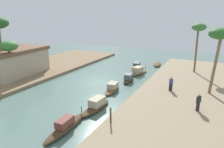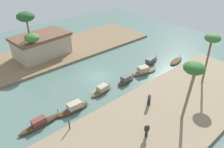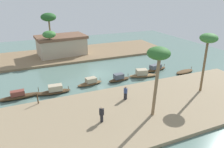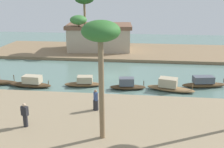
{
  "view_description": "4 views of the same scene",
  "coord_description": "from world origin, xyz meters",
  "px_view_note": "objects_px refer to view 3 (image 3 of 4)",
  "views": [
    {
      "loc": [
        -21.8,
        -13.29,
        8.54
      ],
      "look_at": [
        1.8,
        -1.45,
        0.84
      ],
      "focal_mm": 31.83,
      "sensor_mm": 36.0,
      "label": 1
    },
    {
      "loc": [
        -16.81,
        -22.33,
        16.97
      ],
      "look_at": [
        1.14,
        -1.84,
        0.88
      ],
      "focal_mm": 34.41,
      "sensor_mm": 36.0,
      "label": 2
    },
    {
      "loc": [
        -9.6,
        -28.74,
        11.94
      ],
      "look_at": [
        1.81,
        -1.93,
        0.43
      ],
      "focal_mm": 33.28,
      "sensor_mm": 36.0,
      "label": 3
    },
    {
      "loc": [
        3.64,
        -28.94,
        9.01
      ],
      "look_at": [
        0.3,
        -0.53,
        0.44
      ],
      "focal_mm": 45.58,
      "sensor_mm": 36.0,
      "label": 4
    }
  ],
  "objects_px": {
    "sampan_near_left_bank": "(119,78)",
    "palm_tree_right_tall": "(49,18)",
    "sampan_with_red_awning": "(54,90)",
    "mooring_post": "(38,98)",
    "sampan_midstream": "(143,74)",
    "palm_tree_left_far": "(208,41)",
    "sampan_with_tall_canopy": "(156,68)",
    "sampan_foreground": "(19,96)",
    "riverside_building": "(62,45)",
    "palm_tree_right_short": "(49,35)",
    "sampan_open_hull": "(185,72)",
    "sampan_downstream_large": "(90,82)",
    "person_by_mooring": "(125,94)",
    "palm_tree_left_near": "(158,57)",
    "person_on_near_bank": "(102,114)"
  },
  "relations": [
    {
      "from": "sampan_midstream",
      "to": "palm_tree_right_tall",
      "type": "bearing_deg",
      "value": 139.57
    },
    {
      "from": "sampan_open_hull",
      "to": "sampan_with_tall_canopy",
      "type": "bearing_deg",
      "value": 135.66
    },
    {
      "from": "sampan_foreground",
      "to": "riverside_building",
      "type": "xyz_separation_m",
      "value": [
        8.14,
        16.05,
        1.92
      ]
    },
    {
      "from": "person_by_mooring",
      "to": "palm_tree_left_near",
      "type": "relative_size",
      "value": 0.23
    },
    {
      "from": "sampan_with_red_awning",
      "to": "sampan_near_left_bank",
      "type": "relative_size",
      "value": 1.22
    },
    {
      "from": "sampan_downstream_large",
      "to": "palm_tree_right_tall",
      "type": "distance_m",
      "value": 16.88
    },
    {
      "from": "sampan_open_hull",
      "to": "sampan_with_red_awning",
      "type": "bearing_deg",
      "value": 168.11
    },
    {
      "from": "palm_tree_right_short",
      "to": "sampan_with_tall_canopy",
      "type": "bearing_deg",
      "value": -38.45
    },
    {
      "from": "sampan_downstream_large",
      "to": "sampan_near_left_bank",
      "type": "relative_size",
      "value": 1.05
    },
    {
      "from": "sampan_downstream_large",
      "to": "sampan_near_left_bank",
      "type": "distance_m",
      "value": 4.24
    },
    {
      "from": "sampan_open_hull",
      "to": "sampan_with_red_awning",
      "type": "distance_m",
      "value": 20.17
    },
    {
      "from": "sampan_open_hull",
      "to": "palm_tree_left_near",
      "type": "bearing_deg",
      "value": -152.78
    },
    {
      "from": "person_by_mooring",
      "to": "palm_tree_right_short",
      "type": "bearing_deg",
      "value": 165.2
    },
    {
      "from": "sampan_midstream",
      "to": "palm_tree_right_tall",
      "type": "height_order",
      "value": "palm_tree_right_tall"
    },
    {
      "from": "palm_tree_right_short",
      "to": "riverside_building",
      "type": "bearing_deg",
      "value": 47.87
    },
    {
      "from": "sampan_midstream",
      "to": "palm_tree_right_short",
      "type": "distance_m",
      "value": 18.06
    },
    {
      "from": "sampan_downstream_large",
      "to": "sampan_with_red_awning",
      "type": "bearing_deg",
      "value": -177.85
    },
    {
      "from": "sampan_with_red_awning",
      "to": "sampan_with_tall_canopy",
      "type": "height_order",
      "value": "sampan_with_red_awning"
    },
    {
      "from": "sampan_with_red_awning",
      "to": "sampan_with_tall_canopy",
      "type": "relative_size",
      "value": 0.97
    },
    {
      "from": "person_on_near_bank",
      "to": "palm_tree_right_short",
      "type": "relative_size",
      "value": 0.31
    },
    {
      "from": "person_by_mooring",
      "to": "palm_tree_left_near",
      "type": "xyz_separation_m",
      "value": [
        1.09,
        -4.15,
        5.51
      ]
    },
    {
      "from": "sampan_with_red_awning",
      "to": "mooring_post",
      "type": "height_order",
      "value": "mooring_post"
    },
    {
      "from": "sampan_near_left_bank",
      "to": "sampan_midstream",
      "type": "bearing_deg",
      "value": -6.44
    },
    {
      "from": "mooring_post",
      "to": "palm_tree_left_far",
      "type": "relative_size",
      "value": 0.18
    },
    {
      "from": "palm_tree_left_far",
      "to": "palm_tree_right_tall",
      "type": "distance_m",
      "value": 27.34
    },
    {
      "from": "sampan_midstream",
      "to": "sampan_downstream_large",
      "type": "distance_m",
      "value": 8.14
    },
    {
      "from": "sampan_open_hull",
      "to": "palm_tree_right_short",
      "type": "height_order",
      "value": "palm_tree_right_short"
    },
    {
      "from": "sampan_with_red_awning",
      "to": "palm_tree_left_near",
      "type": "bearing_deg",
      "value": -45.77
    },
    {
      "from": "sampan_near_left_bank",
      "to": "palm_tree_right_tall",
      "type": "xyz_separation_m",
      "value": [
        -7.16,
        15.35,
        7.12
      ]
    },
    {
      "from": "person_by_mooring",
      "to": "palm_tree_right_tall",
      "type": "distance_m",
      "value": 22.85
    },
    {
      "from": "person_by_mooring",
      "to": "palm_tree_right_tall",
      "type": "bearing_deg",
      "value": 162.47
    },
    {
      "from": "person_by_mooring",
      "to": "palm_tree_left_near",
      "type": "distance_m",
      "value": 6.98
    },
    {
      "from": "sampan_near_left_bank",
      "to": "person_on_near_bank",
      "type": "relative_size",
      "value": 2.16
    },
    {
      "from": "sampan_downstream_large",
      "to": "sampan_open_hull",
      "type": "xyz_separation_m",
      "value": [
        15.19,
        -1.48,
        -0.18
      ]
    },
    {
      "from": "sampan_near_left_bank",
      "to": "sampan_with_tall_canopy",
      "type": "height_order",
      "value": "sampan_near_left_bank"
    },
    {
      "from": "sampan_with_red_awning",
      "to": "palm_tree_right_tall",
      "type": "xyz_separation_m",
      "value": [
        2.04,
        15.78,
        7.11
      ]
    },
    {
      "from": "sampan_foreground",
      "to": "palm_tree_left_far",
      "type": "distance_m",
      "value": 23.22
    },
    {
      "from": "sampan_midstream",
      "to": "riverside_building",
      "type": "distance_m",
      "value": 18.39
    },
    {
      "from": "sampan_with_red_awning",
      "to": "mooring_post",
      "type": "relative_size",
      "value": 3.33
    },
    {
      "from": "sampan_foreground",
      "to": "palm_tree_right_short",
      "type": "distance_m",
      "value": 15.22
    },
    {
      "from": "sampan_near_left_bank",
      "to": "sampan_with_red_awning",
      "type": "bearing_deg",
      "value": 176.3
    },
    {
      "from": "sampan_with_tall_canopy",
      "to": "palm_tree_left_far",
      "type": "bearing_deg",
      "value": -96.81
    },
    {
      "from": "palm_tree_left_near",
      "to": "sampan_midstream",
      "type": "bearing_deg",
      "value": 64.72
    },
    {
      "from": "sampan_midstream",
      "to": "sampan_with_red_awning",
      "type": "distance_m",
      "value": 13.11
    },
    {
      "from": "palm_tree_right_tall",
      "to": "palm_tree_right_short",
      "type": "height_order",
      "value": "palm_tree_right_tall"
    },
    {
      "from": "sampan_midstream",
      "to": "sampan_near_left_bank",
      "type": "relative_size",
      "value": 1.3
    },
    {
      "from": "sampan_downstream_large",
      "to": "sampan_foreground",
      "type": "height_order",
      "value": "sampan_foreground"
    },
    {
      "from": "sampan_with_tall_canopy",
      "to": "palm_tree_left_near",
      "type": "distance_m",
      "value": 15.32
    },
    {
      "from": "riverside_building",
      "to": "mooring_post",
      "type": "bearing_deg",
      "value": -113.34
    },
    {
      "from": "sampan_with_red_awning",
      "to": "palm_tree_left_near",
      "type": "relative_size",
      "value": 0.6
    }
  ]
}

